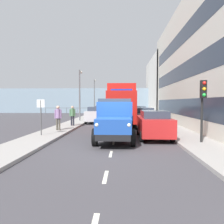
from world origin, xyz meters
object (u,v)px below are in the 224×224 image
car_silver_oppositeside_0 (96,115)px  car_teal_oppositeside_1 (101,112)px  lorry_cargo_red (122,104)px  pedestrian_in_dark_coat (58,116)px  lamp_post_far (94,93)px  pedestrian_couple_a (72,114)px  car_grey_kerbside_1 (144,117)px  lamp_post_promenade (80,90)px  car_red_kerbside_near (154,124)px  car_maroon_kerbside_2 (139,113)px  traffic_light_near (203,98)px  truck_vintage_blue (115,121)px  street_sign (41,111)px

car_silver_oppositeside_0 → car_teal_oppositeside_1: (-0.00, -6.10, 0.00)m
lorry_cargo_red → pedestrian_in_dark_coat: size_ratio=4.51×
car_teal_oppositeside_1 → lamp_post_far: lamp_post_far is taller
car_silver_oppositeside_0 → pedestrian_couple_a: pedestrian_couple_a is taller
car_teal_oppositeside_1 → pedestrian_couple_a: pedestrian_couple_a is taller
car_grey_kerbside_1 → lamp_post_promenade: 8.63m
car_red_kerbside_near → car_maroon_kerbside_2: 12.49m
car_maroon_kerbside_2 → car_teal_oppositeside_1: bearing=-31.7°
car_grey_kerbside_1 → traffic_light_near: 8.70m
truck_vintage_blue → car_teal_oppositeside_1: size_ratio=1.32×
car_red_kerbside_near → lamp_post_far: 24.07m
lorry_cargo_red → car_teal_oppositeside_1: lorry_cargo_red is taller
car_silver_oppositeside_0 → car_red_kerbside_near: bearing=117.3°
truck_vintage_blue → lamp_post_promenade: size_ratio=0.99×
lorry_cargo_red → lamp_post_far: lamp_post_far is taller
car_maroon_kerbside_2 → lamp_post_promenade: lamp_post_promenade is taller
car_grey_kerbside_1 → traffic_light_near: (-2.20, 8.27, 1.58)m
car_red_kerbside_near → car_silver_oppositeside_0: bearing=-62.7°
truck_vintage_blue → lamp_post_far: (4.42, -24.11, 2.57)m
car_teal_oppositeside_1 → street_sign: bearing=81.9°
lorry_cargo_red → car_grey_kerbside_1: bearing=159.0°
truck_vintage_blue → car_maroon_kerbside_2: 13.88m
lamp_post_far → street_sign: bearing=89.3°
lamp_post_promenade → car_grey_kerbside_1: bearing=146.2°
car_maroon_kerbside_2 → lamp_post_far: lamp_post_far is taller
pedestrian_in_dark_coat → lamp_post_far: (0.07, -20.65, 2.52)m
truck_vintage_blue → car_red_kerbside_near: truck_vintage_blue is taller
car_grey_kerbside_1 → lamp_post_far: 18.25m
car_grey_kerbside_1 → car_maroon_kerbside_2: bearing=-90.0°
lamp_post_promenade → lamp_post_far: (-0.03, -12.15, 0.14)m
car_teal_oppositeside_1 → lamp_post_far: (1.94, -7.45, 2.85)m
car_grey_kerbside_1 → car_teal_oppositeside_1: size_ratio=1.04×
traffic_light_near → lamp_post_far: 26.57m
truck_vintage_blue → car_grey_kerbside_1: 7.78m
car_maroon_kerbside_2 → pedestrian_couple_a: 9.59m
car_red_kerbside_near → lorry_cargo_red: bearing=-73.9°
truck_vintage_blue → lamp_post_far: size_ratio=0.94×
car_red_kerbside_near → pedestrian_in_dark_coat: pedestrian_in_dark_coat is taller
lamp_post_far → car_red_kerbside_near: bearing=106.5°
pedestrian_couple_a → lamp_post_far: size_ratio=0.29×
car_red_kerbside_near → traffic_light_near: traffic_light_near is taller
car_grey_kerbside_1 → lamp_post_promenade: bearing=-33.8°
car_red_kerbside_near → car_silver_oppositeside_0: (4.83, -9.37, -0.00)m
pedestrian_in_dark_coat → lamp_post_promenade: size_ratio=0.32×
lamp_post_promenade → traffic_light_near: bearing=125.0°
car_silver_oppositeside_0 → lamp_post_far: bearing=-81.8°
lamp_post_far → street_sign: 23.12m
truck_vintage_blue → street_sign: (4.70, -1.09, 0.50)m
pedestrian_couple_a → lamp_post_far: bearing=-88.6°
traffic_light_near → lamp_post_far: (8.97, -24.98, 1.27)m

